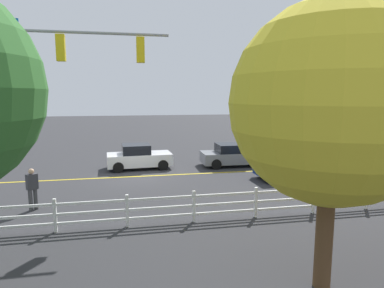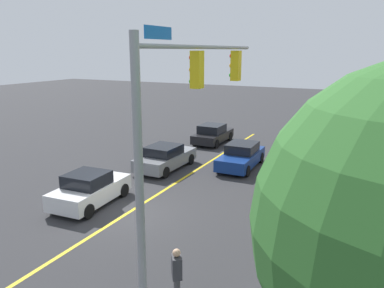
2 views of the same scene
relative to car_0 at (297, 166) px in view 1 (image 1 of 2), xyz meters
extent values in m
plane|color=#2D2D30|center=(8.67, -2.15, -0.70)|extent=(120.00, 120.00, 0.00)
cube|color=gold|center=(4.67, -2.15, -0.69)|extent=(28.00, 0.16, 0.01)
cylinder|color=gray|center=(10.91, 2.63, 6.24)|extent=(7.03, 0.12, 0.12)
cube|color=#0C59B2|center=(13.52, 2.65, 6.52)|extent=(1.10, 0.03, 0.28)
cube|color=gold|center=(11.54, 2.63, 5.64)|extent=(0.32, 0.28, 1.00)
sphere|color=red|center=(11.54, 2.48, 5.96)|extent=(0.17, 0.17, 0.17)
sphere|color=orange|center=(11.54, 2.48, 5.64)|extent=(0.17, 0.17, 0.17)
sphere|color=#148C19|center=(11.54, 2.48, 5.32)|extent=(0.17, 0.17, 0.17)
cube|color=gold|center=(8.52, 2.63, 5.64)|extent=(0.32, 0.28, 1.00)
sphere|color=red|center=(8.52, 2.48, 5.96)|extent=(0.17, 0.17, 0.17)
sphere|color=orange|center=(8.52, 2.48, 5.64)|extent=(0.17, 0.17, 0.17)
sphere|color=#148C19|center=(8.52, 2.48, 5.32)|extent=(0.17, 0.17, 0.17)
cube|color=navy|center=(0.05, 0.00, -0.14)|extent=(4.41, 1.91, 0.68)
cube|color=black|center=(-0.17, 0.00, 0.48)|extent=(2.03, 1.66, 0.56)
cylinder|color=black|center=(1.51, 0.88, -0.38)|extent=(0.65, 0.24, 0.64)
cylinder|color=black|center=(1.56, -0.79, -0.38)|extent=(0.65, 0.24, 0.64)
cylinder|color=black|center=(-1.45, 0.80, -0.38)|extent=(0.65, 0.24, 0.64)
cylinder|color=black|center=(-1.41, -0.87, -0.38)|extent=(0.65, 0.24, 0.64)
cube|color=black|center=(-4.93, -3.99, -0.16)|extent=(4.09, 1.86, 0.63)
cube|color=black|center=(-4.72, -3.99, 0.45)|extent=(1.91, 1.66, 0.60)
cylinder|color=black|center=(-6.31, -4.86, -0.38)|extent=(0.64, 0.22, 0.64)
cylinder|color=black|center=(-6.32, -3.14, -0.38)|extent=(0.64, 0.22, 0.64)
cylinder|color=black|center=(-3.54, -4.84, -0.38)|extent=(0.64, 0.22, 0.64)
cylinder|color=black|center=(-3.54, -3.13, -0.38)|extent=(0.64, 0.22, 0.64)
cube|color=silver|center=(8.42, -4.26, -0.11)|extent=(4.04, 2.09, 0.74)
cube|color=black|center=(8.61, -4.25, 0.55)|extent=(1.78, 1.77, 0.58)
cylinder|color=black|center=(7.13, -5.21, -0.38)|extent=(0.65, 0.26, 0.64)
cylinder|color=black|center=(7.03, -3.47, -0.38)|extent=(0.65, 0.26, 0.64)
cylinder|color=black|center=(9.81, -5.05, -0.38)|extent=(0.65, 0.26, 0.64)
cylinder|color=black|center=(9.70, -3.31, -0.38)|extent=(0.65, 0.26, 0.64)
cube|color=slate|center=(2.26, -3.92, -0.13)|extent=(4.40, 1.96, 0.69)
cube|color=black|center=(2.47, -3.93, 0.48)|extent=(2.00, 1.72, 0.53)
cylinder|color=black|center=(0.76, -4.77, -0.38)|extent=(0.64, 0.23, 0.64)
cylinder|color=black|center=(0.79, -3.02, -0.38)|extent=(0.64, 0.23, 0.64)
cylinder|color=black|center=(3.72, -4.83, -0.38)|extent=(0.64, 0.23, 0.64)
cylinder|color=black|center=(3.76, -3.08, -0.38)|extent=(0.64, 0.23, 0.64)
cylinder|color=#3F3F42|center=(12.97, 2.74, -0.27)|extent=(0.16, 0.16, 0.85)
cylinder|color=#3F3F42|center=(12.81, 2.63, -0.27)|extent=(0.16, 0.16, 0.85)
cube|color=#333338|center=(12.89, 2.68, 0.46)|extent=(0.48, 0.44, 0.62)
sphere|color=tan|center=(12.89, 2.68, 0.88)|extent=(0.22, 0.22, 0.22)
cube|color=white|center=(-0.24, 5.16, -0.12)|extent=(0.10, 0.10, 1.15)
cube|color=white|center=(2.12, 5.16, -0.12)|extent=(0.10, 0.10, 1.15)
cube|color=white|center=(4.48, 5.16, -0.12)|extent=(0.10, 0.10, 1.15)
cube|color=white|center=(6.85, 5.16, -0.12)|extent=(0.10, 0.10, 1.15)
cube|color=white|center=(9.21, 5.16, -0.12)|extent=(0.10, 0.10, 1.15)
cube|color=white|center=(11.57, 5.16, -0.12)|extent=(0.10, 0.10, 1.15)
cube|color=white|center=(5.67, 5.16, 0.25)|extent=(26.00, 0.06, 0.09)
cube|color=white|center=(5.67, 5.16, -0.10)|extent=(26.00, 0.06, 0.09)
cube|color=white|center=(5.67, 5.16, -0.42)|extent=(26.00, 0.06, 0.09)
cylinder|color=brown|center=(4.67, 9.79, 0.62)|extent=(0.40, 0.40, 2.64)
sphere|color=yellow|center=(4.67, 9.79, 3.66)|extent=(4.58, 4.58, 4.58)
camera|label=1|loc=(9.15, 16.45, 3.83)|focal=31.09mm
camera|label=2|loc=(20.89, 7.15, 6.15)|focal=35.51mm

